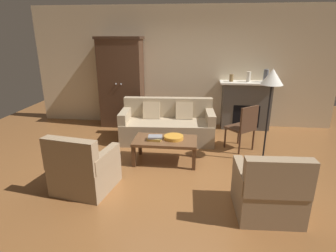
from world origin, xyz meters
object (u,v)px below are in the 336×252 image
Objects in this scene: fruit_bowl at (174,137)px; side_chair_wooden at (244,125)px; couch at (167,126)px; armchair_near_left at (84,170)px; armchair_near_right at (268,192)px; mantel_vase_cream at (248,77)px; floor_lamp at (272,82)px; armoire at (122,82)px; fireplace at (246,105)px; mantel_vase_slate at (266,76)px; book_stack at (155,138)px; coffee_table at (165,142)px; mantel_vase_bronze at (231,78)px.

fruit_bowl is 1.43m from side_chair_wooden.
armchair_near_left reaches higher than couch.
side_chair_wooden is (2.48, 1.73, 0.20)m from armchair_near_left.
fruit_bowl is 0.39× the size of armchair_near_right.
couch reaches higher than fruit_bowl.
mantel_vase_cream is 0.26× the size of armchair_near_right.
armchair_near_right is at bearing -99.95° from floor_lamp.
floor_lamp reaches higher than side_chair_wooden.
fireplace is at bearing 1.51° from armoire.
mantel_vase_cream is 0.80× the size of mantel_vase_slate.
book_stack is 2.14m from floor_lamp.
side_chair_wooden is at bearing -14.04° from couch.
floor_lamp is at bearing -57.56° from side_chair_wooden.
fireplace is 3.41m from armchair_near_right.
armchair_near_right is 0.98× the size of side_chair_wooden.
coffee_table is 4.75× the size of mantel_vase_cream.
armchair_near_right is (1.54, -2.41, -0.00)m from couch.
floor_lamp reaches higher than mantel_vase_bronze.
fireplace is 2.02m from couch.
armchair_near_right is at bearing -42.92° from coffee_table.
fireplace reaches higher than armchair_near_right.
coffee_table is 2.76m from mantel_vase_cream.
coffee_table is 6.60× the size of mantel_vase_bronze.
fireplace is at bearing 29.57° from couch.
floor_lamp is (2.78, 1.26, 1.10)m from armchair_near_left.
fruit_bowl is 0.21× the size of floor_lamp.
armoire is 6.22× the size of fruit_bowl.
mantel_vase_cream reaches higher than fireplace.
armchair_near_left is (-0.88, -1.01, -0.14)m from book_stack.
fireplace is 0.79m from mantel_vase_slate.
coffee_table is 0.17m from fruit_bowl.
armchair_near_left is (0.24, -3.02, -0.74)m from armoire.
fruit_bowl is at bearing -119.69° from mantel_vase_bronze.
fireplace reaches higher than armchair_near_left.
armchair_near_left reaches higher than fruit_bowl.
book_stack is 0.92× the size of mantel_vase_slate.
mantel_vase_bronze is (-0.38, -0.02, 0.63)m from fireplace.
mantel_vase_cream is at bearing 52.70° from fruit_bowl.
floor_lamp is at bearing 6.73° from coffee_table.
armoire reaches higher than floor_lamp.
floor_lamp is (0.45, -1.82, 0.21)m from mantel_vase_bronze.
book_stack is 2.09m from armchair_near_right.
armoire is 1.68m from couch.
mantel_vase_slate is (0.76, 0.00, 0.06)m from mantel_vase_bronze.
mantel_vase_bronze is (1.27, 2.03, 0.84)m from coffee_table.
floor_lamp is at bearing -87.73° from mantel_vase_cream.
armchair_near_left reaches higher than coffee_table.
fireplace is 1.42× the size of armchair_near_left.
mantel_vase_cream is (1.65, 2.03, 0.87)m from coffee_table.
coffee_table is 0.20m from book_stack.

